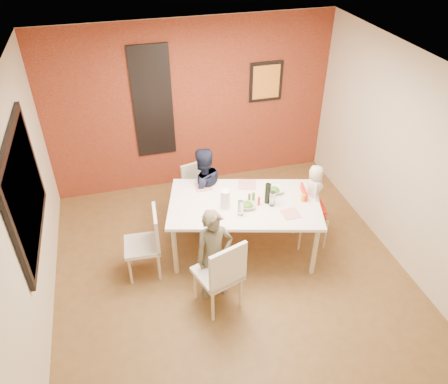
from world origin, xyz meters
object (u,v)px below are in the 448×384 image
object	(u,v)px
wine_bottle	(268,193)
high_chair	(309,210)
child_far	(203,190)
paper_towel_roll	(225,199)
child_near	(214,255)
dining_table	(244,207)
chair_far	(198,189)
chair_left	(148,240)
chair_near	(222,273)
toddler	(314,190)

from	to	relation	value
wine_bottle	high_chair	bearing A→B (deg)	0.81
child_far	paper_towel_roll	xyz separation A→B (m)	(0.15, -0.67, 0.29)
high_chair	child_far	distance (m)	1.51
high_chair	paper_towel_roll	bearing A→B (deg)	99.58
child_near	paper_towel_roll	distance (m)	0.77
dining_table	chair_far	bearing A→B (deg)	116.47
chair_left	child_near	xyz separation A→B (m)	(0.71, -0.58, 0.09)
high_chair	paper_towel_roll	size ratio (longest dim) A/B	3.52
child_near	child_far	distance (m)	1.31
chair_near	wine_bottle	world-z (taller)	wine_bottle
chair_far	high_chair	bearing A→B (deg)	-48.13
high_chair	child_far	world-z (taller)	child_far
toddler	paper_towel_roll	xyz separation A→B (m)	(-1.21, 0.04, 0.05)
child_far	paper_towel_roll	world-z (taller)	child_far
chair_far	chair_left	distance (m)	1.28
chair_far	chair_left	xyz separation A→B (m)	(-0.85, -0.96, 0.03)
chair_left	child_far	distance (m)	1.14
wine_bottle	paper_towel_roll	xyz separation A→B (m)	(-0.56, 0.04, -0.01)
chair_far	wine_bottle	xyz separation A→B (m)	(0.72, -0.95, 0.45)
chair_left	child_far	xyz separation A→B (m)	(0.87, 0.72, 0.12)
chair_far	child_far	size ratio (longest dim) A/B	0.69
child_near	toddler	bearing A→B (deg)	16.05
chair_near	child_far	bearing A→B (deg)	-113.34
child_near	toddler	world-z (taller)	toddler
chair_left	toddler	size ratio (longest dim) A/B	1.33
high_chair	child_near	bearing A→B (deg)	122.84
chair_far	child_far	distance (m)	0.28
chair_near	toddler	size ratio (longest dim) A/B	1.43
chair_near	paper_towel_roll	xyz separation A→B (m)	(0.28, 0.88, 0.37)
paper_towel_roll	high_chair	bearing A→B (deg)	-1.35
dining_table	child_far	distance (m)	0.77
child_near	child_far	xyz separation A→B (m)	(0.16, 1.30, 0.03)
high_chair	toddler	bearing A→B (deg)	-99.36
chair_left	child_far	bearing A→B (deg)	133.38
chair_near	chair_left	xyz separation A→B (m)	(-0.74, 0.83, -0.04)
high_chair	wine_bottle	world-z (taller)	wine_bottle
chair_near	chair_far	size ratio (longest dim) A/B	1.14
child_far	paper_towel_roll	distance (m)	0.75
child_near	toddler	xyz separation A→B (m)	(1.51, 0.59, 0.27)
wine_bottle	paper_towel_roll	size ratio (longest dim) A/B	1.10
chair_near	child_near	xyz separation A→B (m)	(-0.03, 0.25, 0.05)
child_far	child_near	bearing A→B (deg)	69.09
chair_far	high_chair	size ratio (longest dim) A/B	0.99
chair_near	toddler	bearing A→B (deg)	-169.05
high_chair	wine_bottle	xyz separation A→B (m)	(-0.63, -0.01, 0.41)
chair_far	child_near	size ratio (longest dim) A/B	0.72
toddler	dining_table	bearing A→B (deg)	104.04
high_chair	paper_towel_roll	world-z (taller)	paper_towel_roll
high_chair	toddler	distance (m)	0.35
chair_near	child_near	bearing A→B (deg)	-101.77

